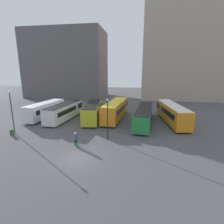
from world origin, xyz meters
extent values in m
plane|color=#4C4C4F|center=(0.00, 0.00, 0.00)|extent=(160.00, 160.00, 0.00)
cube|color=#5B5656|center=(-19.37, 43.24, 11.03)|extent=(25.97, 14.55, 22.07)
cube|color=tan|center=(19.79, 43.24, 17.05)|extent=(26.82, 10.85, 34.09)
cube|color=silver|center=(-11.85, 14.37, 1.61)|extent=(3.44, 10.18, 2.66)
cube|color=black|center=(-11.43, 18.44, 1.94)|extent=(2.65, 2.08, 1.01)
cube|color=black|center=(-11.94, 13.48, 1.94)|extent=(3.10, 6.61, 0.80)
cube|color=white|center=(-11.85, 14.37, 2.98)|extent=(3.23, 9.96, 0.08)
cylinder|color=black|center=(-11.53, 17.45, 0.52)|extent=(2.43, 1.27, 1.04)
cylinder|color=black|center=(-12.16, 11.29, 0.52)|extent=(2.43, 1.27, 1.04)
cube|color=silver|center=(-7.70, 13.93, 1.58)|extent=(3.23, 10.80, 2.63)
cube|color=black|center=(-7.37, 18.29, 1.91)|extent=(2.62, 2.14, 1.00)
cube|color=black|center=(-7.77, 12.98, 1.91)|extent=(2.98, 6.98, 0.79)
cube|color=black|center=(-7.70, 13.93, 2.93)|extent=(3.02, 10.57, 0.08)
cylinder|color=black|center=(-7.45, 17.22, 0.48)|extent=(2.41, 1.13, 0.96)
cylinder|color=black|center=(-7.95, 10.64, 0.48)|extent=(2.41, 1.13, 0.96)
cube|color=gold|center=(-2.40, 14.49, 1.65)|extent=(4.10, 10.71, 2.76)
cube|color=black|center=(-3.05, 18.72, 2.00)|extent=(2.84, 2.29, 1.05)
cube|color=black|center=(-2.26, 13.56, 2.00)|extent=(3.56, 7.00, 0.83)
cube|color=black|center=(-2.40, 14.49, 3.07)|extent=(3.86, 10.47, 0.08)
cylinder|color=black|center=(-2.89, 17.69, 0.49)|extent=(2.56, 1.34, 0.98)
cylinder|color=black|center=(-1.91, 11.29, 0.49)|extent=(2.56, 1.34, 0.98)
cube|color=orange|center=(1.71, 15.89, 1.79)|extent=(3.55, 11.96, 2.98)
cube|color=black|center=(2.11, 20.71, 2.17)|extent=(2.80, 2.37, 1.13)
cube|color=black|center=(1.62, 14.83, 2.17)|extent=(3.23, 7.73, 0.90)
cube|color=yellow|center=(1.71, 15.89, 3.32)|extent=(3.32, 11.71, 0.08)
cylinder|color=black|center=(2.01, 19.53, 0.54)|extent=(2.57, 1.29, 1.09)
cylinder|color=black|center=(1.41, 12.25, 0.54)|extent=(2.57, 1.29, 1.09)
cube|color=#237A38|center=(6.93, 13.46, 1.51)|extent=(3.43, 12.40, 2.48)
cube|color=black|center=(7.33, 18.47, 1.82)|extent=(2.68, 2.44, 0.94)
cube|color=black|center=(6.84, 12.36, 1.82)|extent=(3.11, 8.01, 0.74)
cube|color=black|center=(6.93, 13.46, 2.79)|extent=(3.22, 12.14, 0.08)
cylinder|color=black|center=(7.23, 17.25, 0.50)|extent=(2.45, 1.19, 1.00)
cylinder|color=black|center=(6.63, 9.68, 0.50)|extent=(2.45, 1.19, 1.00)
cube|color=orange|center=(11.85, 15.19, 1.72)|extent=(4.32, 12.27, 2.88)
cube|color=black|center=(11.09, 20.06, 2.08)|extent=(2.85, 2.57, 1.09)
cube|color=black|center=(12.01, 14.12, 2.08)|extent=(3.68, 7.99, 0.86)
cube|color=white|center=(11.85, 15.19, 3.20)|extent=(4.09, 12.00, 0.08)
cylinder|color=black|center=(11.27, 18.87, 0.51)|extent=(2.53, 1.38, 1.02)
cylinder|color=black|center=(12.42, 11.50, 0.51)|extent=(2.53, 1.38, 1.02)
cylinder|color=black|center=(-1.40, 3.00, 0.40)|extent=(0.18, 0.18, 0.80)
cylinder|color=black|center=(-1.23, 3.03, 0.40)|extent=(0.18, 0.18, 0.80)
cylinder|color=#334766|center=(-1.31, 3.01, 1.15)|extent=(0.51, 0.51, 0.69)
sphere|color=beige|center=(-1.31, 3.01, 1.62)|extent=(0.26, 0.26, 0.26)
cube|color=#28844C|center=(-1.00, 2.61, 0.30)|extent=(0.31, 0.42, 0.61)
cube|color=black|center=(-0.98, 2.47, 0.75)|extent=(0.14, 0.04, 0.27)
cylinder|color=black|center=(2.13, 5.78, 2.64)|extent=(0.12, 0.12, 5.28)
sphere|color=beige|center=(2.13, 5.78, 5.36)|extent=(0.28, 0.28, 0.28)
cylinder|color=black|center=(-11.72, 5.58, 2.99)|extent=(0.12, 0.12, 5.99)
sphere|color=beige|center=(-11.72, 5.58, 6.07)|extent=(0.28, 0.28, 0.28)
cylinder|color=#285633|center=(-11.72, 5.01, 0.42)|extent=(0.52, 0.52, 0.85)
camera|label=1|loc=(6.32, -15.91, 8.99)|focal=28.00mm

